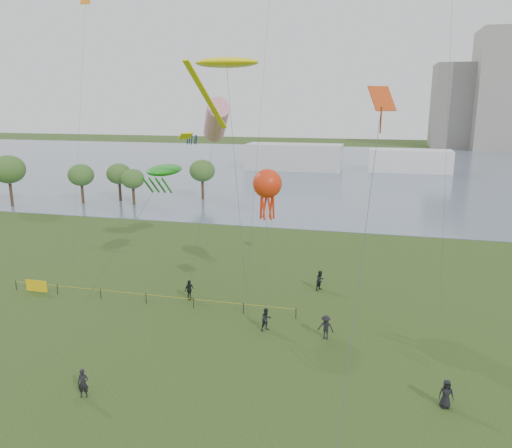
# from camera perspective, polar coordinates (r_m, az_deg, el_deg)

# --- Properties ---
(ground_plane) EXTENTS (400.00, 400.00, 0.00)m
(ground_plane) POSITION_cam_1_polar(r_m,az_deg,el_deg) (26.27, -5.70, -22.59)
(ground_plane) COLOR #213711
(lake) EXTENTS (400.00, 120.00, 0.08)m
(lake) POSITION_cam_1_polar(r_m,az_deg,el_deg) (121.05, 10.38, 6.23)
(lake) COLOR slate
(lake) RESTS_ON ground_plane
(building_mid) EXTENTS (20.00, 20.00, 38.00)m
(building_mid) POSITION_cam_1_polar(r_m,az_deg,el_deg) (185.90, 26.72, 13.47)
(building_mid) COLOR gray
(building_mid) RESTS_ON ground_plane
(building_low) EXTENTS (16.00, 18.00, 28.00)m
(building_low) POSITION_cam_1_polar(r_m,az_deg,el_deg) (189.43, 21.94, 12.39)
(building_low) COLOR slate
(building_low) RESTS_ON ground_plane
(pavilion_left) EXTENTS (22.00, 8.00, 6.00)m
(pavilion_left) POSITION_cam_1_polar(r_m,az_deg,el_deg) (117.12, 4.37, 7.64)
(pavilion_left) COLOR silver
(pavilion_left) RESTS_ON ground_plane
(pavilion_right) EXTENTS (18.00, 7.00, 5.00)m
(pavilion_right) POSITION_cam_1_polar(r_m,az_deg,el_deg) (118.72, 17.17, 6.91)
(pavilion_right) COLOR white
(pavilion_right) RESTS_ON ground_plane
(trees) EXTENTS (30.86, 16.79, 7.77)m
(trees) POSITION_cam_1_polar(r_m,az_deg,el_deg) (81.38, -17.95, 5.60)
(trees) COLOR #372819
(trees) RESTS_ON ground_plane
(fence) EXTENTS (24.07, 0.07, 1.05)m
(fence) POSITION_cam_1_polar(r_m,az_deg,el_deg) (43.71, -19.73, -7.10)
(fence) COLOR black
(fence) RESTS_ON ground_plane
(spectator_a) EXTENTS (0.99, 1.00, 1.62)m
(spectator_a) POSITION_cam_1_polar(r_m,az_deg,el_deg) (35.34, 1.19, -10.84)
(spectator_a) COLOR black
(spectator_a) RESTS_ON ground_plane
(spectator_b) EXTENTS (1.17, 0.79, 1.69)m
(spectator_b) POSITION_cam_1_polar(r_m,az_deg,el_deg) (34.45, 7.98, -11.61)
(spectator_b) COLOR black
(spectator_b) RESTS_ON ground_plane
(spectator_c) EXTENTS (0.74, 1.04, 1.65)m
(spectator_c) POSITION_cam_1_polar(r_m,az_deg,el_deg) (40.82, -7.64, -7.47)
(spectator_c) COLOR black
(spectator_c) RESTS_ON ground_plane
(spectator_d) EXTENTS (0.83, 0.60, 1.56)m
(spectator_d) POSITION_cam_1_polar(r_m,az_deg,el_deg) (29.11, 20.90, -17.69)
(spectator_d) COLOR black
(spectator_d) RESTS_ON ground_plane
(spectator_f) EXTENTS (0.68, 0.55, 1.62)m
(spectator_f) POSITION_cam_1_polar(r_m,az_deg,el_deg) (29.67, -19.15, -16.83)
(spectator_f) COLOR black
(spectator_f) RESTS_ON ground_plane
(spectator_g) EXTENTS (0.99, 1.04, 1.70)m
(spectator_g) POSITION_cam_1_polar(r_m,az_deg,el_deg) (42.76, 7.37, -6.41)
(spectator_g) COLOR black
(spectator_g) RESTS_ON ground_plane
(kite_stingray) EXTENTS (4.80, 9.90, 18.54)m
(kite_stingray) POSITION_cam_1_polar(r_m,az_deg,el_deg) (36.18, -3.46, 17.80)
(kite_stingray) COLOR #3F3F42
(kite_windsock) EXTENTS (4.31, 8.40, 15.93)m
(kite_windsock) POSITION_cam_1_polar(r_m,az_deg,el_deg) (44.03, -4.60, 11.71)
(kite_windsock) COLOR #3F3F42
(kite_creature) EXTENTS (6.58, 6.60, 10.56)m
(kite_creature) POSITION_cam_1_polar(r_m,az_deg,el_deg) (41.59, -10.42, 6.05)
(kite_creature) COLOR #3F3F42
(kite_octopus) EXTENTS (2.93, 9.29, 10.39)m
(kite_octopus) POSITION_cam_1_polar(r_m,az_deg,el_deg) (39.82, 1.31, 4.56)
(kite_octopus) COLOR #3F3F42
(kite_delta) EXTENTS (1.80, 11.91, 16.31)m
(kite_delta) POSITION_cam_1_polar(r_m,az_deg,el_deg) (25.08, 13.97, 11.76)
(kite_delta) COLOR #3F3F42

